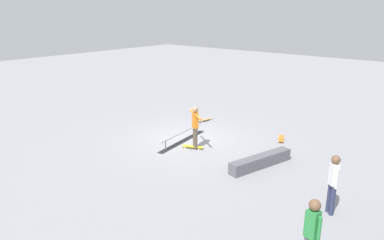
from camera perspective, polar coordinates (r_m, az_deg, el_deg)
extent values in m
plane|color=gray|center=(14.47, -0.37, -3.23)|extent=(60.00, 60.00, 0.00)
cube|color=black|center=(14.33, -1.53, -3.42)|extent=(2.99, 0.63, 0.01)
cylinder|color=gray|center=(15.15, 0.85, -1.49)|extent=(0.04, 0.04, 0.39)
cylinder|color=gray|center=(13.40, -4.24, -4.09)|extent=(0.04, 0.04, 0.39)
cylinder|color=gray|center=(14.20, -1.54, -1.98)|extent=(2.80, 0.42, 0.05)
cube|color=#595960|center=(12.24, 10.90, -6.47)|extent=(2.55, 1.01, 0.40)
cylinder|color=brown|center=(13.37, 0.61, -3.06)|extent=(0.17, 0.17, 0.84)
cylinder|color=brown|center=(13.52, 0.41, -2.83)|extent=(0.17, 0.17, 0.84)
cube|color=orange|center=(13.22, 0.51, -0.04)|extent=(0.28, 0.29, 0.59)
sphere|color=#A87A56|center=(13.10, 0.52, 1.67)|extent=(0.23, 0.23, 0.23)
cylinder|color=orange|center=(12.80, 1.02, 0.43)|extent=(0.37, 0.51, 0.08)
cylinder|color=orange|center=(13.51, 0.05, 1.34)|extent=(0.37, 0.51, 0.08)
cube|color=yellow|center=(13.59, 0.13, -4.24)|extent=(0.49, 0.82, 0.02)
cylinder|color=white|center=(13.59, -1.12, -4.49)|extent=(0.05, 0.06, 0.05)
cylinder|color=white|center=(13.79, -0.81, -4.16)|extent=(0.05, 0.06, 0.05)
cylinder|color=white|center=(13.43, 1.09, -4.75)|extent=(0.05, 0.06, 0.05)
cylinder|color=white|center=(13.64, 1.37, -4.41)|extent=(0.05, 0.06, 0.05)
cylinder|color=#2D3351|center=(9.96, 21.51, -11.87)|extent=(0.17, 0.17, 0.81)
cylinder|color=#2D3351|center=(10.08, 21.06, -11.46)|extent=(0.17, 0.17, 0.81)
cube|color=white|center=(9.72, 21.73, -8.05)|extent=(0.28, 0.28, 0.58)
sphere|color=brown|center=(9.56, 21.99, -5.89)|extent=(0.22, 0.22, 0.22)
cylinder|color=white|center=(9.63, 22.11, -8.68)|extent=(0.11, 0.11, 0.54)
cylinder|color=white|center=(9.85, 21.28, -7.99)|extent=(0.11, 0.11, 0.54)
cube|color=#2D8C42|center=(7.47, 18.72, -15.45)|extent=(0.24, 0.26, 0.59)
sphere|color=brown|center=(7.26, 19.03, -12.72)|extent=(0.23, 0.23, 0.23)
cylinder|color=#2D8C42|center=(7.56, 17.76, -15.37)|extent=(0.09, 0.09, 0.56)
cylinder|color=#2D8C42|center=(7.43, 19.62, -16.23)|extent=(0.09, 0.09, 0.56)
cube|color=tan|center=(16.90, 2.05, 0.09)|extent=(0.82, 0.35, 0.02)
cylinder|color=white|center=(17.17, 2.48, 0.17)|extent=(0.06, 0.04, 0.05)
cylinder|color=white|center=(17.01, 3.00, 0.00)|extent=(0.06, 0.04, 0.05)
cylinder|color=white|center=(16.84, 1.09, -0.17)|extent=(0.06, 0.04, 0.05)
cylinder|color=white|center=(16.67, 1.60, -0.35)|extent=(0.06, 0.04, 0.05)
cube|color=orange|center=(14.89, 14.04, -2.84)|extent=(0.81, 0.52, 0.02)
cylinder|color=white|center=(15.16, 13.62, -2.65)|extent=(0.06, 0.05, 0.05)
cylinder|color=white|center=(15.16, 14.49, -2.72)|extent=(0.06, 0.05, 0.05)
cylinder|color=white|center=(14.65, 13.55, -3.35)|extent=(0.06, 0.05, 0.05)
cylinder|color=white|center=(14.65, 14.45, -3.42)|extent=(0.06, 0.05, 0.05)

